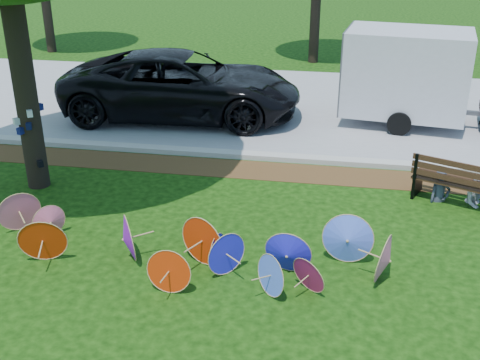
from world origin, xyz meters
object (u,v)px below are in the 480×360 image
object	(u,v)px
parasol_pile	(204,245)
person_left	(443,172)
park_bench	(461,181)
black_van	(182,85)
cargo_trailer	(406,72)

from	to	relation	value
parasol_pile	person_left	xyz separation A→B (m)	(4.03, 3.05, 0.24)
parasol_pile	park_bench	bearing A→B (deg)	34.44
black_van	cargo_trailer	size ratio (longest dim) A/B	2.07
person_left	black_van	bearing A→B (deg)	121.52
park_bench	person_left	size ratio (longest dim) A/B	1.49
parasol_pile	person_left	bearing A→B (deg)	37.15
park_bench	black_van	bearing A→B (deg)	170.29
park_bench	person_left	world-z (taller)	person_left
black_van	park_bench	bearing A→B (deg)	-125.90
park_bench	person_left	distance (m)	0.38
cargo_trailer	park_bench	xyz separation A→B (m)	(0.77, -4.71, -0.90)
person_left	cargo_trailer	bearing A→B (deg)	70.42
cargo_trailer	person_left	size ratio (longest dim) A/B	2.50
park_bench	parasol_pile	bearing A→B (deg)	-122.63
parasol_pile	cargo_trailer	distance (m)	8.57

